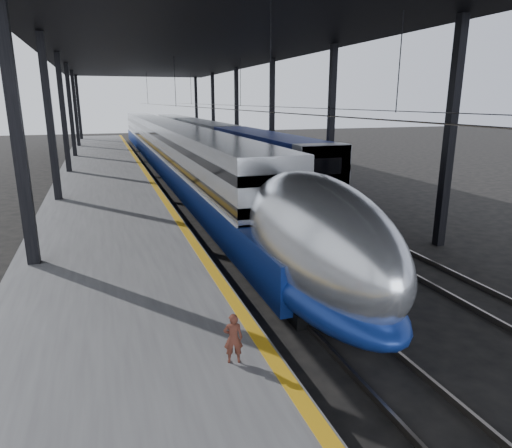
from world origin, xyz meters
name	(u,v)px	position (x,y,z in m)	size (l,w,h in m)	color
ground	(263,338)	(0.00, 0.00, 0.00)	(160.00, 160.00, 0.00)	black
platform	(105,189)	(-3.50, 20.00, 0.50)	(6.00, 80.00, 1.00)	#4C4C4F
yellow_strip	(150,178)	(-0.70, 20.00, 1.00)	(0.30, 80.00, 0.01)	#C98F12
rails	(228,188)	(4.50, 20.00, 0.08)	(6.52, 80.00, 0.16)	slate
canopy	(185,46)	(1.90, 20.00, 9.12)	(18.00, 75.00, 9.47)	black
tgv_train	(171,150)	(2.00, 28.80, 1.91)	(2.85, 65.20, 4.08)	silver
second_train	(206,140)	(7.00, 37.65, 1.91)	(2.73, 56.05, 3.76)	navy
child	(233,338)	(-1.46, -2.36, 1.51)	(0.37, 0.24, 1.02)	#4A2218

